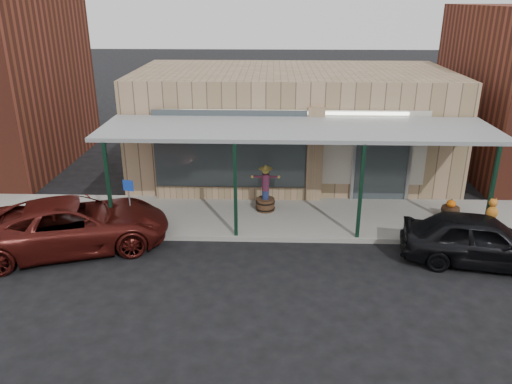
{
  "coord_description": "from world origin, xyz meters",
  "views": [
    {
      "loc": [
        -0.75,
        -11.24,
        6.81
      ],
      "look_at": [
        -1.22,
        2.6,
        1.36
      ],
      "focal_mm": 35.0,
      "sensor_mm": 36.0,
      "label": 1
    }
  ],
  "objects_px": {
    "parked_sedan": "(481,240)",
    "barrel_pumpkin": "(450,211)",
    "handicap_sign": "(129,198)",
    "car_maroon": "(74,225)",
    "barrel_scarecrow": "(265,195)"
  },
  "relations": [
    {
      "from": "parked_sedan",
      "to": "car_maroon",
      "type": "height_order",
      "value": "parked_sedan"
    },
    {
      "from": "parked_sedan",
      "to": "car_maroon",
      "type": "distance_m",
      "value": 11.3
    },
    {
      "from": "parked_sedan",
      "to": "barrel_scarecrow",
      "type": "bearing_deg",
      "value": 72.94
    },
    {
      "from": "handicap_sign",
      "to": "barrel_pumpkin",
      "type": "bearing_deg",
      "value": 20.97
    },
    {
      "from": "barrel_scarecrow",
      "to": "parked_sedan",
      "type": "relative_size",
      "value": 0.37
    },
    {
      "from": "handicap_sign",
      "to": "car_maroon",
      "type": "distance_m",
      "value": 1.73
    },
    {
      "from": "handicap_sign",
      "to": "parked_sedan",
      "type": "bearing_deg",
      "value": 5.6
    },
    {
      "from": "barrel_scarecrow",
      "to": "handicap_sign",
      "type": "bearing_deg",
      "value": -152.51
    },
    {
      "from": "parked_sedan",
      "to": "barrel_pumpkin",
      "type": "bearing_deg",
      "value": 8.5
    },
    {
      "from": "handicap_sign",
      "to": "car_maroon",
      "type": "bearing_deg",
      "value": -132.46
    },
    {
      "from": "handicap_sign",
      "to": "car_maroon",
      "type": "height_order",
      "value": "handicap_sign"
    },
    {
      "from": "handicap_sign",
      "to": "parked_sedan",
      "type": "height_order",
      "value": "handicap_sign"
    },
    {
      "from": "barrel_scarecrow",
      "to": "car_maroon",
      "type": "relative_size",
      "value": 0.3
    },
    {
      "from": "barrel_scarecrow",
      "to": "parked_sedan",
      "type": "xyz_separation_m",
      "value": [
        5.85,
        -3.09,
        0.02
      ]
    },
    {
      "from": "barrel_pumpkin",
      "to": "handicap_sign",
      "type": "bearing_deg",
      "value": -172.88
    }
  ]
}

